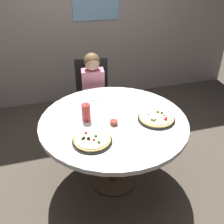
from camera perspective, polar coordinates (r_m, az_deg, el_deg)
The scene contains 10 objects.
ground_plane at distance 2.82m, azimuth 0.29°, elevation -14.51°, with size 8.00×8.00×0.00m, color #4C4238.
wall_with_window at distance 3.91m, azimuth -8.33°, elevation 22.64°, with size 5.20×0.13×2.90m.
dining_table at distance 2.39m, azimuth 0.33°, elevation -3.37°, with size 1.34×1.34×0.75m.
chair_wooden at distance 3.27m, azimuth -4.26°, elevation 4.07°, with size 0.45×0.45×0.95m.
diner_child at distance 3.13m, azimuth -3.92°, elevation 1.81°, with size 0.30×0.43×1.08m.
pizza_veggie at distance 2.36m, azimuth 9.73°, elevation -1.37°, with size 0.34×0.34×0.05m.
pizza_cheese at distance 2.07m, azimuth -4.37°, elevation -6.19°, with size 0.32×0.32×0.05m.
soda_cup at distance 2.30m, azimuth -5.71°, elevation -0.08°, with size 0.08×0.08×0.31m.
sauce_bowl at distance 2.27m, azimuth 0.41°, elevation -2.33°, with size 0.07×0.07×0.04m, color brown.
plate_small at distance 2.72m, azimuth -3.71°, elevation 3.47°, with size 0.18×0.18×0.01m, color white.
Camera 1 is at (-0.56, -1.88, 2.03)m, focal length 41.65 mm.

